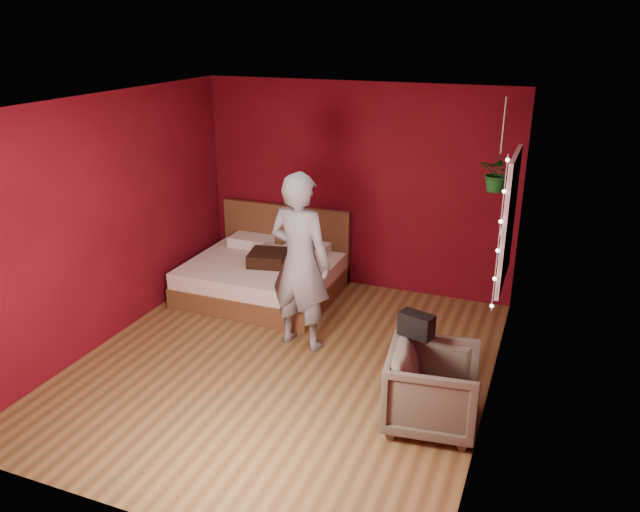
# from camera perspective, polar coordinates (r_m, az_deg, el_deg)

# --- Properties ---
(floor) EXTENTS (4.50, 4.50, 0.00)m
(floor) POSITION_cam_1_polar(r_m,az_deg,el_deg) (6.43, -3.35, -9.84)
(floor) COLOR olive
(floor) RESTS_ON ground
(room_walls) EXTENTS (4.04, 4.54, 2.62)m
(room_walls) POSITION_cam_1_polar(r_m,az_deg,el_deg) (5.76, -3.70, 4.68)
(room_walls) COLOR maroon
(room_walls) RESTS_ON ground
(window) EXTENTS (0.05, 0.97, 1.27)m
(window) POSITION_cam_1_polar(r_m,az_deg,el_deg) (6.18, 16.85, 3.20)
(window) COLOR white
(window) RESTS_ON room_walls
(fairy_lights) EXTENTS (0.04, 0.04, 1.45)m
(fairy_lights) POSITION_cam_1_polar(r_m,az_deg,el_deg) (5.68, 16.07, 1.76)
(fairy_lights) COLOR silver
(fairy_lights) RESTS_ON room_walls
(bed) EXTENTS (1.80, 1.53, 0.99)m
(bed) POSITION_cam_1_polar(r_m,az_deg,el_deg) (7.92, -5.06, -1.69)
(bed) COLOR brown
(bed) RESTS_ON ground
(person) EXTENTS (0.75, 0.55, 1.90)m
(person) POSITION_cam_1_polar(r_m,az_deg,el_deg) (6.39, -1.84, -0.55)
(person) COLOR slate
(person) RESTS_ON ground
(armchair) EXTENTS (0.86, 0.84, 0.70)m
(armchair) POSITION_cam_1_polar(r_m,az_deg,el_deg) (5.47, 10.29, -11.85)
(armchair) COLOR #64604F
(armchair) RESTS_ON ground
(handbag) EXTENTS (0.33, 0.23, 0.21)m
(handbag) POSITION_cam_1_polar(r_m,az_deg,el_deg) (5.47, 8.81, -6.25)
(handbag) COLOR black
(handbag) RESTS_ON armchair
(throw_pillow) EXTENTS (0.53, 0.53, 0.16)m
(throw_pillow) POSITION_cam_1_polar(r_m,az_deg,el_deg) (7.69, -4.78, -0.18)
(throw_pillow) COLOR black
(throw_pillow) RESTS_ON bed
(hanging_plant) EXTENTS (0.37, 0.33, 0.92)m
(hanging_plant) POSITION_cam_1_polar(r_m,az_deg,el_deg) (6.39, 16.01, 7.33)
(hanging_plant) COLOR silver
(hanging_plant) RESTS_ON room_walls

